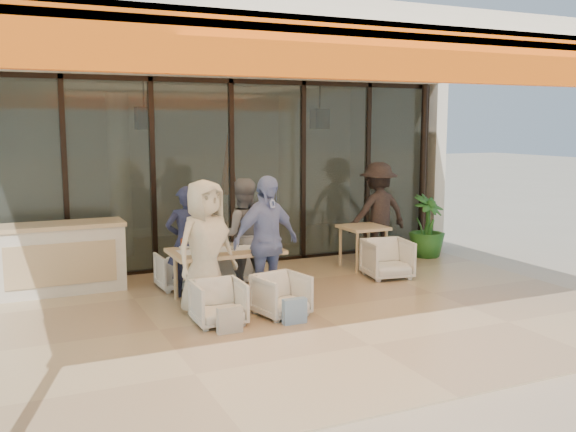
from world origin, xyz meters
name	(u,v)px	position (x,y,z in m)	size (l,w,h in m)	color
ground	(309,311)	(0.00, 0.00, 0.00)	(70.00, 70.00, 0.00)	#C6B293
terrace_floor	(309,311)	(0.00, 0.00, 0.01)	(8.00, 6.00, 0.01)	tan
terrace_structure	(320,57)	(0.00, -0.26, 3.25)	(8.00, 6.00, 3.40)	silver
glass_storefront	(232,174)	(0.00, 3.00, 1.60)	(8.08, 0.10, 3.20)	#9EADA3
interior_block	(193,135)	(0.01, 5.31, 2.23)	(9.05, 3.62, 3.52)	silver
host_counter	(59,258)	(-2.90, 2.30, 0.53)	(1.85, 0.65, 1.04)	silver
dining_table	(225,253)	(-0.86, 0.91, 0.69)	(1.50, 0.90, 0.93)	#D8BB84
chair_far_left	(178,269)	(-1.27, 1.85, 0.31)	(0.60, 0.56, 0.61)	white
chair_far_right	(231,262)	(-0.43, 1.85, 0.33)	(0.64, 0.60, 0.66)	white
chair_near_left	(219,301)	(-1.27, -0.05, 0.31)	(0.60, 0.56, 0.62)	white
chair_near_right	(281,293)	(-0.43, -0.05, 0.31)	(0.60, 0.56, 0.61)	white
diner_navy	(187,242)	(-1.27, 1.35, 0.80)	(0.58, 0.38, 1.60)	#191E38
diner_grey	(242,235)	(-0.43, 1.35, 0.84)	(0.81, 0.63, 1.67)	slate
diner_cream	(206,248)	(-1.27, 0.45, 0.88)	(0.86, 0.56, 1.76)	beige
diner_periwinkle	(266,242)	(-0.43, 0.45, 0.89)	(1.04, 0.43, 1.78)	#7D8DD1
tote_bag_cream	(230,321)	(-1.27, -0.45, 0.17)	(0.30, 0.10, 0.34)	silver
tote_bag_blue	(295,312)	(-0.43, -0.45, 0.17)	(0.30, 0.10, 0.34)	#99BFD8
side_table	(363,232)	(1.93, 1.85, 0.64)	(0.70, 0.70, 0.74)	#D8BB84
side_chair	(387,257)	(1.93, 1.10, 0.35)	(0.68, 0.64, 0.70)	white
standing_woman	(378,213)	(2.46, 2.24, 0.89)	(1.15, 0.66, 1.79)	black
potted_palm	(427,227)	(3.49, 2.17, 0.58)	(0.65, 0.65, 1.17)	#1E5919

